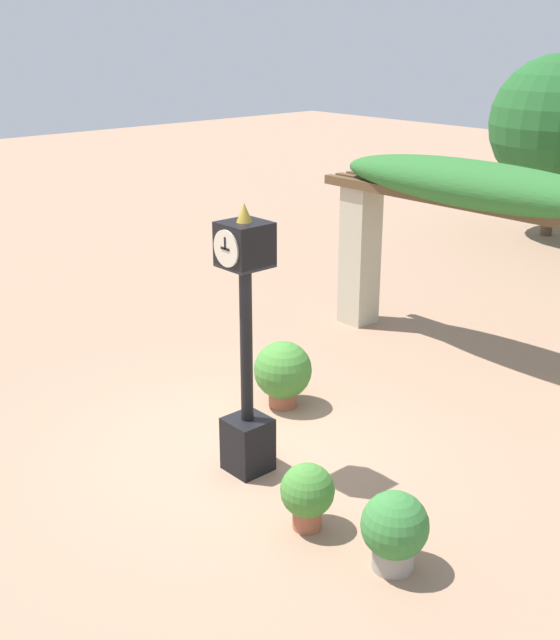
{
  "coord_description": "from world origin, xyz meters",
  "views": [
    {
      "loc": [
        6.72,
        -5.44,
        4.87
      ],
      "look_at": [
        0.33,
        0.26,
        1.74
      ],
      "focal_mm": 45.0,
      "sensor_mm": 36.0,
      "label": 1
    }
  ],
  "objects_px": {
    "potted_plant_near_left": "(283,372)",
    "potted_plant_far_left": "(395,529)",
    "potted_plant_near_right": "(307,493)",
    "pedestal_clock": "(246,353)"
  },
  "relations": [
    {
      "from": "potted_plant_near_left",
      "to": "pedestal_clock",
      "type": "bearing_deg",
      "value": -55.53
    },
    {
      "from": "potted_plant_far_left",
      "to": "potted_plant_near_left",
      "type": "bearing_deg",
      "value": 154.84
    },
    {
      "from": "potted_plant_near_right",
      "to": "potted_plant_far_left",
      "type": "height_order",
      "value": "potted_plant_far_left"
    },
    {
      "from": "potted_plant_far_left",
      "to": "potted_plant_near_right",
      "type": "bearing_deg",
      "value": -171.19
    },
    {
      "from": "potted_plant_near_left",
      "to": "potted_plant_far_left",
      "type": "bearing_deg",
      "value": -25.16
    },
    {
      "from": "potted_plant_near_left",
      "to": "potted_plant_near_right",
      "type": "height_order",
      "value": "potted_plant_near_left"
    },
    {
      "from": "pedestal_clock",
      "to": "potted_plant_far_left",
      "type": "bearing_deg",
      "value": -3.26
    },
    {
      "from": "potted_plant_near_left",
      "to": "potted_plant_near_right",
      "type": "distance_m",
      "value": 2.85
    },
    {
      "from": "potted_plant_near_right",
      "to": "potted_plant_far_left",
      "type": "bearing_deg",
      "value": 8.81
    },
    {
      "from": "pedestal_clock",
      "to": "potted_plant_near_left",
      "type": "xyz_separation_m",
      "value": [
        -0.97,
        1.42,
        -0.96
      ]
    }
  ]
}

